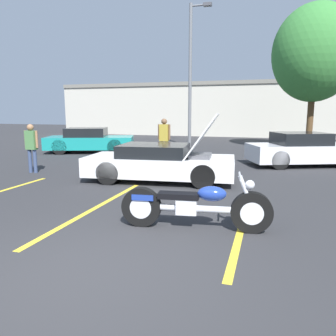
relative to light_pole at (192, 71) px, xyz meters
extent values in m
plane|color=#2D2D30|center=(2.16, -14.83, -4.24)|extent=(80.00, 80.00, 0.00)
cube|color=yellow|center=(0.80, -12.23, -4.24)|extent=(0.12, 4.62, 0.01)
cube|color=yellow|center=(3.89, -12.23, -4.24)|extent=(0.12, 4.62, 0.01)
cube|color=beige|center=(2.16, 10.23, -2.04)|extent=(32.00, 4.00, 4.40)
cube|color=slate|center=(2.16, 10.23, 0.01)|extent=(32.00, 4.20, 0.30)
cylinder|color=slate|center=(-0.08, 0.00, -0.38)|extent=(0.18, 0.18, 7.72)
cylinder|color=slate|center=(0.37, 0.00, 3.33)|extent=(0.90, 0.10, 0.10)
cube|color=#4C4C51|center=(0.82, 0.00, 3.33)|extent=(0.44, 0.28, 0.16)
cylinder|color=brown|center=(6.25, 0.36, -2.69)|extent=(0.32, 0.32, 3.10)
ellipsoid|color=#387F38|center=(6.25, 0.36, 0.67)|extent=(4.19, 4.19, 4.82)
cylinder|color=black|center=(4.06, -12.69, -3.89)|extent=(0.72, 0.25, 0.71)
cylinder|color=black|center=(2.15, -12.94, -3.89)|extent=(0.72, 0.25, 0.71)
cylinder|color=silver|center=(4.06, -12.69, -3.89)|extent=(0.41, 0.22, 0.39)
cylinder|color=silver|center=(2.15, -12.94, -3.89)|extent=(0.41, 0.22, 0.39)
cylinder|color=silver|center=(3.11, -12.82, -3.87)|extent=(1.64, 0.33, 0.12)
cube|color=silver|center=(2.96, -12.84, -3.83)|extent=(0.39, 0.28, 0.28)
ellipsoid|color=navy|center=(3.39, -12.78, -3.59)|extent=(0.53, 0.34, 0.26)
cube|color=black|center=(2.82, -12.85, -3.65)|extent=(0.74, 0.35, 0.10)
cube|color=navy|center=(2.20, -12.93, -3.69)|extent=(0.41, 0.27, 0.10)
cylinder|color=silver|center=(3.97, -12.71, -3.56)|extent=(0.31, 0.11, 0.63)
cylinder|color=silver|center=(3.85, -12.72, -3.27)|extent=(0.13, 0.70, 0.04)
sphere|color=silver|center=(4.01, -12.70, -3.41)|extent=(0.16, 0.16, 0.16)
cylinder|color=silver|center=(2.66, -12.76, -3.93)|extent=(1.25, 0.25, 0.09)
cube|color=white|center=(1.24, -9.17, -3.79)|extent=(4.46, 2.20, 0.55)
cube|color=black|center=(1.07, -9.19, -3.34)|extent=(2.10, 1.77, 0.35)
cylinder|color=black|center=(2.65, -9.77, -3.91)|extent=(0.68, 0.29, 0.66)
cylinder|color=black|center=(2.48, -8.27, -3.91)|extent=(0.68, 0.29, 0.66)
cylinder|color=black|center=(0.00, -10.07, -3.91)|extent=(0.68, 0.29, 0.66)
cylinder|color=black|center=(-0.17, -8.56, -3.91)|extent=(0.68, 0.29, 0.66)
cube|color=white|center=(2.46, -9.03, -2.90)|extent=(1.07, 1.69, 1.25)
cube|color=#4C4C51|center=(2.41, -9.04, -3.55)|extent=(0.70, 1.02, 0.28)
cube|color=teal|center=(-4.27, -3.76, -3.75)|extent=(4.57, 3.09, 0.60)
cube|color=black|center=(-4.43, -3.81, -3.23)|extent=(2.33, 2.14, 0.43)
cylinder|color=black|center=(-2.77, -4.04, -3.88)|extent=(0.75, 0.45, 0.71)
cylinder|color=black|center=(-3.30, -2.58, -3.88)|extent=(0.75, 0.45, 0.71)
cylinder|color=black|center=(-5.24, -4.93, -3.88)|extent=(0.75, 0.45, 0.71)
cylinder|color=black|center=(-5.76, -3.47, -3.88)|extent=(0.75, 0.45, 0.71)
cube|color=silver|center=(5.55, -4.93, -3.74)|extent=(4.39, 3.12, 0.63)
cube|color=black|center=(5.40, -5.00, -3.21)|extent=(2.27, 2.11, 0.44)
cylinder|color=black|center=(6.42, -3.77, -3.91)|extent=(0.70, 0.46, 0.67)
cylinder|color=black|center=(4.67, -6.10, -3.91)|extent=(0.70, 0.46, 0.67)
cylinder|color=black|center=(4.11, -4.73, -3.91)|extent=(0.70, 0.46, 0.67)
cylinder|color=gray|center=(0.13, -5.66, -3.82)|extent=(0.12, 0.12, 0.85)
cylinder|color=gray|center=(0.33, -5.66, -3.82)|extent=(0.12, 0.12, 0.85)
cube|color=#B29933|center=(0.23, -5.66, -3.06)|extent=(0.36, 0.20, 0.67)
cylinder|color=brown|center=(0.01, -5.66, -3.02)|extent=(0.08, 0.08, 0.61)
cylinder|color=brown|center=(0.45, -5.66, -3.02)|extent=(0.08, 0.08, 0.61)
sphere|color=brown|center=(0.23, -5.66, -2.60)|extent=(0.23, 0.23, 0.23)
cylinder|color=#38476B|center=(-3.35, -9.20, -3.85)|extent=(0.12, 0.12, 0.79)
cylinder|color=#38476B|center=(-3.15, -9.20, -3.85)|extent=(0.12, 0.12, 0.79)
cube|color=#4C7F47|center=(-3.25, -9.20, -3.14)|extent=(0.36, 0.20, 0.62)
cylinder|color=#9E704C|center=(-3.47, -9.20, -3.11)|extent=(0.08, 0.08, 0.56)
cylinder|color=#9E704C|center=(-3.03, -9.20, -3.11)|extent=(0.08, 0.08, 0.56)
sphere|color=#9E704C|center=(-3.25, -9.20, -2.73)|extent=(0.21, 0.21, 0.21)
camera|label=1|loc=(4.29, -18.20, -2.20)|focal=35.00mm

